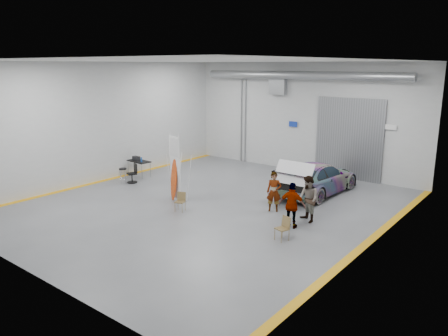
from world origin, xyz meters
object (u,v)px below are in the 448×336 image
Objects in this scene: person_a at (274,192)px; shop_stool at (123,176)px; work_table at (138,161)px; folding_chair_far at (282,233)px; sedan_car at (318,178)px; person_c at (292,205)px; surfboard_display at (175,173)px; person_b at (308,199)px; folding_chair_near at (180,205)px; office_chair at (133,174)px.

person_a is 8.31m from shop_stool.
person_a is 8.82m from work_table.
folding_chair_far is at bearing -7.83° from shop_stool.
person_c is at bearing 107.87° from sedan_car.
surfboard_display reaches higher than work_table.
person_b reaches higher than person_c.
shop_stool is at bearing -144.59° from person_b.
person_c is (1.53, -1.21, 0.04)m from person_a.
folding_chair_near is at bearing -25.99° from work_table.
work_table is (-9.04, -2.97, 0.10)m from sedan_car.
office_chair is at bearing -146.92° from person_b.
work_table reaches higher than folding_chair_far.
folding_chair_near is at bearing -124.58° from person_b.
shop_stool is (-10.10, 1.39, 0.13)m from folding_chair_far.
shop_stool is 0.49m from office_chair.
folding_chair_far is at bearing 93.70° from person_c.
person_b reaches higher than folding_chair_near.
work_table is at bearing -153.14° from person_b.
person_b is 1.04× the size of person_c.
office_chair is at bearing -14.91° from person_c.
surfboard_display is at bearing 120.61° from folding_chair_near.
surfboard_display reaches higher than folding_chair_far.
person_c reaches higher than person_a.
person_c is at bearing -6.07° from folding_chair_near.
sedan_car reaches higher than shop_stool.
folding_chair_far is (4.85, -0.07, 0.02)m from folding_chair_near.
person_c reaches higher than sedan_car.
folding_chair_near is 0.93× the size of folding_chair_far.
folding_chair_near is 4.85m from folding_chair_far.
sedan_car is 4.82m from person_c.
surfboard_display is (-4.15, -1.45, 0.41)m from person_a.
person_a is 1.97× the size of folding_chair_far.
shop_stool is (-4.08, 0.39, -0.84)m from surfboard_display.
sedan_car is at bearing -85.89° from person_c.
sedan_car is at bearing 123.39° from folding_chair_far.
surfboard_display is at bearing 50.29° from sedan_car.
folding_chair_far reaches higher than shop_stool.
folding_chair_near is 6.51m from work_table.
folding_chair_far is (1.63, -5.88, -0.48)m from sedan_car.
surfboard_display is (-4.38, -4.87, 0.49)m from sedan_car.
sedan_car is 1.68× the size of surfboard_display.
folding_chair_far is (0.34, -1.24, -0.60)m from person_c.
folding_chair_near is (-4.51, -1.17, -0.62)m from person_c.
person_a is 0.95× the size of person_c.
folding_chair_far is 0.86× the size of office_chair.
person_b reaches higher than sedan_car.
surfboard_display is at bearing -22.23° from work_table.
folding_chair_far is at bearing -53.99° from person_b.
folding_chair_near is (-3.21, -5.81, -0.49)m from sedan_car.
sedan_car is 3.66× the size of work_table.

